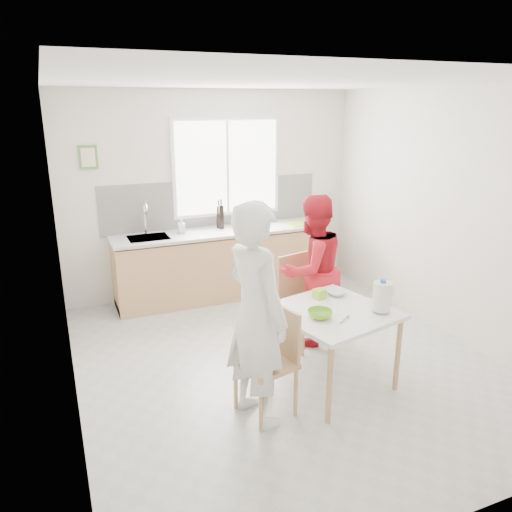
{
  "coord_description": "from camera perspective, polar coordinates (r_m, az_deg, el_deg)",
  "views": [
    {
      "loc": [
        -2.02,
        -4.1,
        2.53
      ],
      "look_at": [
        -0.23,
        0.2,
        1.09
      ],
      "focal_mm": 35.0,
      "sensor_mm": 36.0,
      "label": 1
    }
  ],
  "objects": [
    {
      "name": "dining_table",
      "position": [
        4.58,
        8.68,
        -7.04
      ],
      "size": [
        1.16,
        1.16,
        0.74
      ],
      "rotation": [
        0.0,
        0.0,
        0.23
      ],
      "color": "white",
      "rests_on": "ground"
    },
    {
      "name": "wine_bottle_a",
      "position": [
        6.62,
        -3.98,
        4.48
      ],
      "size": [
        0.07,
        0.07,
        0.32
      ],
      "primitive_type": "cylinder",
      "color": "black",
      "rests_on": "kitchen_counter"
    },
    {
      "name": "window",
      "position": [
        6.75,
        -3.33,
        10.09
      ],
      "size": [
        1.5,
        0.06,
        1.3
      ],
      "color": "white",
      "rests_on": "room_shell"
    },
    {
      "name": "backsplash",
      "position": [
        6.78,
        -4.9,
        6.01
      ],
      "size": [
        3.0,
        0.02,
        0.65
      ],
      "primitive_type": "cube",
      "color": "white",
      "rests_on": "room_shell"
    },
    {
      "name": "cutting_board",
      "position": [
        6.9,
        5.02,
        3.67
      ],
      "size": [
        0.38,
        0.3,
        0.01
      ],
      "primitive_type": "cube",
      "rotation": [
        0.0,
        0.0,
        0.14
      ],
      "color": "#91BC2B",
      "rests_on": "kitchen_counter"
    },
    {
      "name": "wine_bottle_b",
      "position": [
        6.67,
        -4.25,
        4.48
      ],
      "size": [
        0.07,
        0.07,
        0.3
      ],
      "primitive_type": "cylinder",
      "color": "black",
      "rests_on": "kitchen_counter"
    },
    {
      "name": "ground",
      "position": [
        5.22,
        3.23,
        -11.83
      ],
      "size": [
        4.5,
        4.5,
        0.0
      ],
      "primitive_type": "plane",
      "color": "#B7B7B2",
      "rests_on": "ground"
    },
    {
      "name": "spoon",
      "position": [
        4.35,
        10.02,
        -7.19
      ],
      "size": [
        0.14,
        0.1,
        0.01
      ],
      "primitive_type": "cylinder",
      "rotation": [
        0.0,
        1.57,
        0.58
      ],
      "color": "#A5A5AA",
      "rests_on": "dining_table"
    },
    {
      "name": "picture_frame",
      "position": [
        6.38,
        -18.64,
        10.63
      ],
      "size": [
        0.22,
        0.03,
        0.28
      ],
      "color": "#53883D",
      "rests_on": "room_shell"
    },
    {
      "name": "soap_bottle",
      "position": [
        6.47,
        -8.51,
        3.44
      ],
      "size": [
        0.09,
        0.09,
        0.19
      ],
      "primitive_type": "imported",
      "rotation": [
        0.0,
        0.0,
        -0.07
      ],
      "color": "#999999",
      "rests_on": "kitchen_counter"
    },
    {
      "name": "kitchen_counter",
      "position": [
        6.71,
        -4.0,
        -1.2
      ],
      "size": [
        2.84,
        0.64,
        1.37
      ],
      "color": "tan",
      "rests_on": "ground"
    },
    {
      "name": "bowl_white",
      "position": [
        4.9,
        9.2,
        -4.13
      ],
      "size": [
        0.23,
        0.23,
        0.05
      ],
      "primitive_type": "imported",
      "rotation": [
        0.0,
        0.0,
        0.23
      ],
      "color": "white",
      "rests_on": "dining_table"
    },
    {
      "name": "chair_far",
      "position": [
        5.4,
        5.15,
        -4.54
      ],
      "size": [
        0.54,
        0.54,
        0.98
      ],
      "rotation": [
        0.0,
        0.0,
        0.23
      ],
      "color": "tan",
      "rests_on": "ground"
    },
    {
      "name": "milk_jug",
      "position": [
        4.54,
        14.24,
        -4.45
      ],
      "size": [
        0.22,
        0.16,
        0.28
      ],
      "rotation": [
        0.0,
        0.0,
        0.23
      ],
      "color": "white",
      "rests_on": "dining_table"
    },
    {
      "name": "person_white",
      "position": [
        3.96,
        -0.02,
        -6.76
      ],
      "size": [
        0.58,
        0.76,
        1.84
      ],
      "primitive_type": "imported",
      "rotation": [
        0.0,
        0.0,
        1.8
      ],
      "color": "white",
      "rests_on": "ground"
    },
    {
      "name": "room_shell",
      "position": [
        4.65,
        3.57,
        6.18
      ],
      "size": [
        4.5,
        4.5,
        4.5
      ],
      "color": "silver",
      "rests_on": "ground"
    },
    {
      "name": "green_box",
      "position": [
        4.78,
        7.25,
        -4.32
      ],
      "size": [
        0.12,
        0.12,
        0.09
      ],
      "primitive_type": "cube",
      "rotation": [
        0.0,
        0.0,
        0.23
      ],
      "color": "#96D631",
      "rests_on": "dining_table"
    },
    {
      "name": "bowl_green",
      "position": [
        4.37,
        7.32,
        -6.59
      ],
      "size": [
        0.26,
        0.26,
        0.07
      ],
      "primitive_type": "imported",
      "rotation": [
        0.0,
        0.0,
        0.23
      ],
      "color": "#73B72A",
      "rests_on": "dining_table"
    },
    {
      "name": "chair_left",
      "position": [
        4.24,
        1.86,
        -11.38
      ],
      "size": [
        0.51,
        0.51,
        0.91
      ],
      "rotation": [
        0.0,
        0.0,
        -1.34
      ],
      "color": "tan",
      "rests_on": "ground"
    },
    {
      "name": "person_red",
      "position": [
        5.35,
        6.38,
        -1.65
      ],
      "size": [
        0.91,
        0.78,
        1.63
      ],
      "primitive_type": "imported",
      "rotation": [
        0.0,
        0.0,
        3.38
      ],
      "color": "red",
      "rests_on": "ground"
    },
    {
      "name": "jar_amber",
      "position": [
        6.72,
        -2.28,
        4.0
      ],
      "size": [
        0.06,
        0.06,
        0.16
      ],
      "primitive_type": "cylinder",
      "color": "olive",
      "rests_on": "kitchen_counter"
    }
  ]
}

